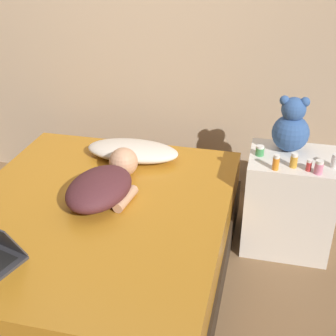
{
  "coord_description": "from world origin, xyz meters",
  "views": [
    {
      "loc": [
        0.93,
        -2.08,
        1.93
      ],
      "look_at": [
        0.38,
        0.23,
        0.65
      ],
      "focal_mm": 50.0,
      "sensor_mm": 36.0,
      "label": 1
    }
  ],
  "objects_px": {
    "bottle_orange": "(276,162)",
    "bottle_amber": "(294,160)",
    "bottle_green": "(260,151)",
    "bottle_red": "(309,165)",
    "bottle_white": "(336,161)",
    "bottle_pink": "(319,167)",
    "pillow": "(133,151)",
    "teddy_bear": "(291,127)",
    "person_lying": "(105,183)"
  },
  "relations": [
    {
      "from": "bottle_green",
      "to": "bottle_orange",
      "type": "distance_m",
      "value": 0.19
    },
    {
      "from": "person_lying",
      "to": "bottle_amber",
      "type": "xyz_separation_m",
      "value": [
        1.06,
        0.29,
        0.13
      ]
    },
    {
      "from": "teddy_bear",
      "to": "bottle_orange",
      "type": "bearing_deg",
      "value": -104.15
    },
    {
      "from": "pillow",
      "to": "bottle_green",
      "type": "distance_m",
      "value": 0.87
    },
    {
      "from": "person_lying",
      "to": "bottle_white",
      "type": "relative_size",
      "value": 8.14
    },
    {
      "from": "bottle_pink",
      "to": "bottle_amber",
      "type": "distance_m",
      "value": 0.15
    },
    {
      "from": "pillow",
      "to": "bottle_pink",
      "type": "bearing_deg",
      "value": -12.43
    },
    {
      "from": "pillow",
      "to": "bottle_green",
      "type": "xyz_separation_m",
      "value": [
        0.85,
        -0.1,
        0.15
      ]
    },
    {
      "from": "person_lying",
      "to": "bottle_green",
      "type": "xyz_separation_m",
      "value": [
        0.86,
        0.4,
        0.12
      ]
    },
    {
      "from": "bottle_red",
      "to": "bottle_pink",
      "type": "bearing_deg",
      "value": -22.63
    },
    {
      "from": "person_lying",
      "to": "bottle_amber",
      "type": "relative_size",
      "value": 7.63
    },
    {
      "from": "bottle_white",
      "to": "bottle_amber",
      "type": "relative_size",
      "value": 0.94
    },
    {
      "from": "bottle_red",
      "to": "bottle_green",
      "type": "bearing_deg",
      "value": 154.5
    },
    {
      "from": "bottle_green",
      "to": "bottle_red",
      "type": "bearing_deg",
      "value": -25.5
    },
    {
      "from": "pillow",
      "to": "bottle_orange",
      "type": "bearing_deg",
      "value": -15.79
    },
    {
      "from": "teddy_bear",
      "to": "bottle_orange",
      "type": "relative_size",
      "value": 3.69
    },
    {
      "from": "teddy_bear",
      "to": "bottle_amber",
      "type": "distance_m",
      "value": 0.26
    },
    {
      "from": "bottle_white",
      "to": "teddy_bear",
      "type": "bearing_deg",
      "value": 145.99
    },
    {
      "from": "teddy_bear",
      "to": "bottle_white",
      "type": "height_order",
      "value": "teddy_bear"
    },
    {
      "from": "teddy_bear",
      "to": "bottle_green",
      "type": "relative_size",
      "value": 5.62
    },
    {
      "from": "pillow",
      "to": "teddy_bear",
      "type": "distance_m",
      "value": 1.05
    },
    {
      "from": "person_lying",
      "to": "bottle_pink",
      "type": "bearing_deg",
      "value": 18.46
    },
    {
      "from": "bottle_white",
      "to": "bottle_green",
      "type": "xyz_separation_m",
      "value": [
        -0.43,
        0.06,
        -0.01
      ]
    },
    {
      "from": "bottle_green",
      "to": "bottle_red",
      "type": "height_order",
      "value": "bottle_red"
    },
    {
      "from": "bottle_white",
      "to": "bottle_green",
      "type": "bearing_deg",
      "value": 172.2
    },
    {
      "from": "pillow",
      "to": "teddy_bear",
      "type": "height_order",
      "value": "teddy_bear"
    },
    {
      "from": "person_lying",
      "to": "bottle_white",
      "type": "height_order",
      "value": "bottle_white"
    },
    {
      "from": "bottle_green",
      "to": "teddy_bear",
      "type": "bearing_deg",
      "value": 34.75
    },
    {
      "from": "bottle_pink",
      "to": "bottle_green",
      "type": "bearing_deg",
      "value": 154.94
    },
    {
      "from": "bottle_red",
      "to": "pillow",
      "type": "bearing_deg",
      "value": 168.07
    },
    {
      "from": "bottle_green",
      "to": "bottle_pink",
      "type": "bearing_deg",
      "value": -25.06
    },
    {
      "from": "bottle_orange",
      "to": "bottle_amber",
      "type": "height_order",
      "value": "bottle_orange"
    },
    {
      "from": "teddy_bear",
      "to": "bottle_red",
      "type": "distance_m",
      "value": 0.3
    },
    {
      "from": "bottle_amber",
      "to": "bottle_red",
      "type": "bearing_deg",
      "value": -16.47
    },
    {
      "from": "bottle_green",
      "to": "bottle_amber",
      "type": "xyz_separation_m",
      "value": [
        0.2,
        -0.11,
        0.01
      ]
    },
    {
      "from": "bottle_white",
      "to": "bottle_orange",
      "type": "distance_m",
      "value": 0.35
    },
    {
      "from": "bottle_pink",
      "to": "person_lying",
      "type": "bearing_deg",
      "value": -168.5
    },
    {
      "from": "person_lying",
      "to": "bottle_green",
      "type": "height_order",
      "value": "bottle_green"
    },
    {
      "from": "bottle_pink",
      "to": "bottle_amber",
      "type": "relative_size",
      "value": 0.92
    },
    {
      "from": "teddy_bear",
      "to": "bottle_pink",
      "type": "relative_size",
      "value": 4.24
    },
    {
      "from": "teddy_bear",
      "to": "bottle_amber",
      "type": "height_order",
      "value": "teddy_bear"
    },
    {
      "from": "teddy_bear",
      "to": "bottle_amber",
      "type": "relative_size",
      "value": 3.89
    },
    {
      "from": "bottle_green",
      "to": "bottle_orange",
      "type": "xyz_separation_m",
      "value": [
        0.1,
        -0.16,
        0.02
      ]
    },
    {
      "from": "person_lying",
      "to": "pillow",
      "type": "bearing_deg",
      "value": 95.36
    },
    {
      "from": "person_lying",
      "to": "bottle_pink",
      "type": "xyz_separation_m",
      "value": [
        1.2,
        0.24,
        0.13
      ]
    },
    {
      "from": "pillow",
      "to": "bottle_pink",
      "type": "height_order",
      "value": "bottle_pink"
    },
    {
      "from": "bottle_red",
      "to": "teddy_bear",
      "type": "bearing_deg",
      "value": 114.17
    },
    {
      "from": "bottle_white",
      "to": "bottle_green",
      "type": "relative_size",
      "value": 1.35
    },
    {
      "from": "teddy_bear",
      "to": "bottle_amber",
      "type": "xyz_separation_m",
      "value": [
        0.03,
        -0.23,
        -0.11
      ]
    },
    {
      "from": "pillow",
      "to": "bottle_red",
      "type": "bearing_deg",
      "value": -11.93
    }
  ]
}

